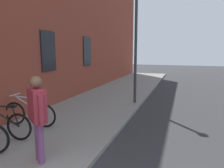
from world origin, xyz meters
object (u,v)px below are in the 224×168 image
at_px(bicycle_far_end, 30,114).
at_px(street_lamp, 136,31).
at_px(bicycle_leaning_wall, 2,124).
at_px(pedestrian_crossing_street, 38,111).

bearing_deg(bicycle_far_end, street_lamp, -31.12).
xyz_separation_m(bicycle_leaning_wall, street_lamp, (4.93, -2.41, 2.76)).
xyz_separation_m(bicycle_far_end, pedestrian_crossing_street, (-1.61, -1.65, 0.71)).
relative_size(bicycle_far_end, street_lamp, 0.33).
relative_size(bicycle_far_end, pedestrian_crossing_street, 0.98).
distance_m(bicycle_leaning_wall, street_lamp, 6.15).
bearing_deg(pedestrian_crossing_street, bicycle_far_end, 45.77).
relative_size(bicycle_leaning_wall, bicycle_far_end, 1.00).
distance_m(bicycle_leaning_wall, bicycle_far_end, 1.00).
xyz_separation_m(bicycle_leaning_wall, bicycle_far_end, (1.00, -0.04, 0.00)).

